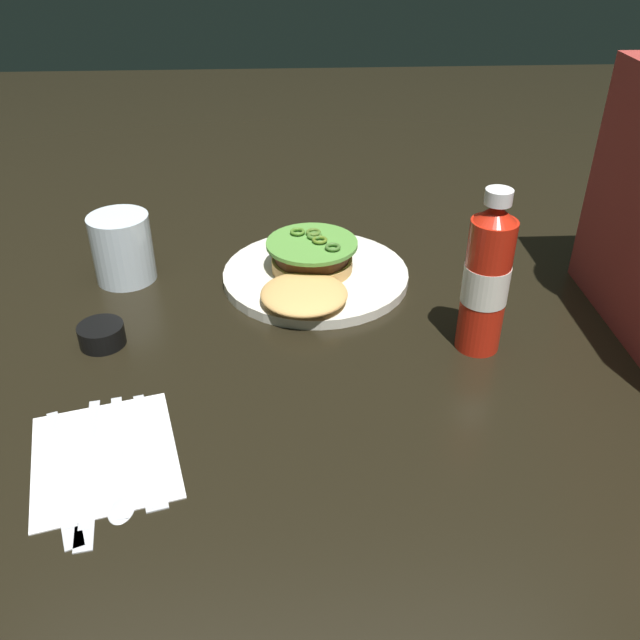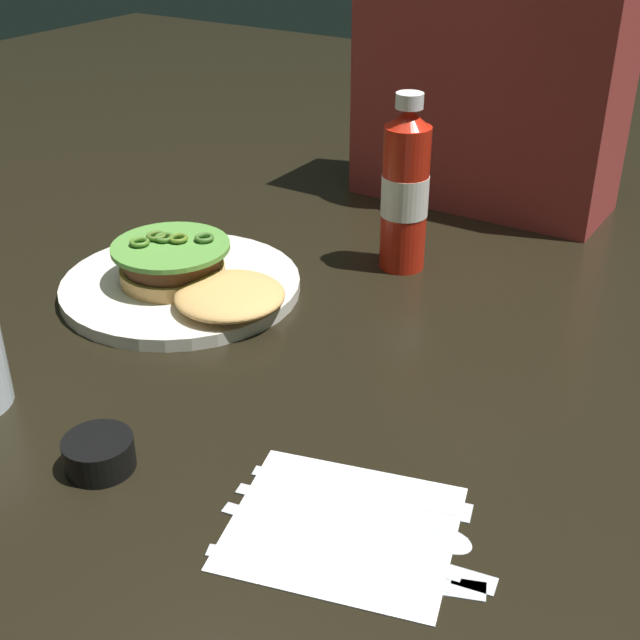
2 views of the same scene
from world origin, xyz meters
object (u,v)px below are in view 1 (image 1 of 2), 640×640
napkin (104,455)px  fork_utensil (148,456)px  dinner_plate (316,275)px  spoon_utensil (119,469)px  ketchup_bottle (486,279)px  condiment_cup (102,335)px  steak_knife (63,479)px  burger_sandwich (309,269)px  water_glass (122,248)px  butter_knife (88,475)px

napkin → fork_utensil: fork_utensil is taller
dinner_plate → spoon_utensil: (0.39, -0.22, -0.00)m
ketchup_bottle → condiment_cup: bearing=-93.7°
ketchup_bottle → steak_knife: size_ratio=1.10×
dinner_plate → burger_sandwich: bearing=-20.0°
steak_knife → ketchup_bottle: bearing=114.4°
dinner_plate → fork_utensil: size_ratio=1.55×
water_glass → condiment_cup: size_ratio=1.72×
dinner_plate → napkin: dinner_plate is taller
dinner_plate → butter_knife: 0.47m
dinner_plate → steak_knife: dinner_plate is taller
condiment_cup → butter_knife: condiment_cup is taller
spoon_utensil → fork_utensil: (-0.02, 0.03, 0.00)m
butter_knife → spoon_utensil: same height
dinner_plate → condiment_cup: condiment_cup is taller
condiment_cup → fork_utensil: condiment_cup is taller
burger_sandwich → napkin: bearing=-34.4°
dinner_plate → fork_utensil: 0.42m
water_glass → fork_utensil: water_glass is taller
spoon_utensil → butter_knife: bearing=-80.0°
water_glass → condiment_cup: water_glass is taller
dinner_plate → ketchup_bottle: bearing=47.0°
burger_sandwich → condiment_cup: bearing=-65.4°
napkin → spoon_utensil: bearing=39.4°
water_glass → steak_knife: (0.42, 0.01, -0.05)m
dinner_plate → fork_utensil: (0.37, -0.19, -0.00)m
burger_sandwich → spoon_utensil: size_ratio=1.19×
burger_sandwich → butter_knife: 0.44m
ketchup_bottle → water_glass: 0.53m
water_glass → napkin: bearing=6.8°
dinner_plate → butter_knife: (0.40, -0.25, -0.00)m
water_glass → fork_utensil: (0.39, 0.09, -0.05)m
dinner_plate → napkin: 0.44m
steak_knife → spoon_utensil: size_ratio=1.03×
ketchup_bottle → condiment_cup: (-0.03, -0.49, -0.09)m
burger_sandwich → condiment_cup: (0.13, -0.28, -0.02)m
water_glass → spoon_utensil: size_ratio=0.54×
water_glass → steak_knife: bearing=1.8°
steak_knife → spoon_utensil: (-0.01, 0.05, -0.00)m
burger_sandwich → ketchup_bottle: ketchup_bottle is taller
fork_utensil → napkin: bearing=-97.8°
burger_sandwich → fork_utensil: (0.34, -0.18, -0.03)m
condiment_cup → steak_knife: 0.25m
condiment_cup → steak_knife: condiment_cup is taller
dinner_plate → water_glass: (-0.02, -0.29, 0.04)m
burger_sandwich → spoon_utensil: bearing=-30.1°
ketchup_bottle → steak_knife: bearing=-65.6°
ketchup_bottle → water_glass: bearing=-113.0°
spoon_utensil → condiment_cup: bearing=-164.3°
napkin → burger_sandwich: bearing=145.6°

